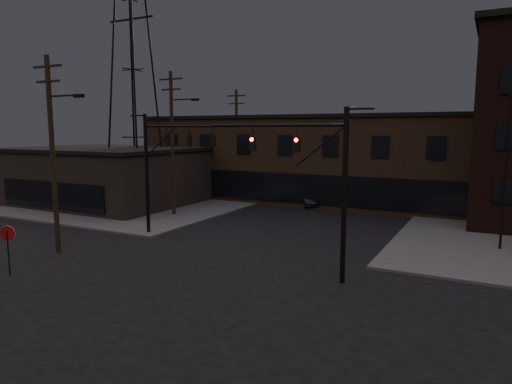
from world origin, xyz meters
TOP-DOWN VIEW (x-y plane):
  - ground at (0.00, 0.00)m, footprint 140.00×140.00m
  - sidewalk_nw at (-22.00, 22.00)m, footprint 30.00×30.00m
  - building_row at (0.00, 28.00)m, footprint 40.00×12.00m
  - building_left at (-20.00, 16.00)m, footprint 16.00×12.00m
  - traffic_signal_near at (5.36, 4.50)m, footprint 7.12×0.24m
  - traffic_signal_far at (-6.72, 8.00)m, footprint 7.12×0.24m
  - stop_sign at (-8.00, -1.99)m, footprint 0.72×0.33m
  - utility_pole_near at (-9.43, 2.00)m, footprint 3.70×0.28m
  - utility_pole_mid at (-10.44, 14.00)m, footprint 3.70×0.28m
  - utility_pole_far at (-11.50, 26.00)m, footprint 2.20×0.28m
  - transmission_tower at (-18.00, 18.00)m, footprint 7.00×7.00m
  - lot_light_a at (13.00, 14.00)m, footprint 1.50×0.28m
  - car_crossing at (-2.10, 23.96)m, footprint 2.92×4.83m

SIDE VIEW (x-z plane):
  - ground at x=0.00m, z-range 0.00..0.00m
  - sidewalk_nw at x=-22.00m, z-range 0.00..0.15m
  - car_crossing at x=-2.10m, z-range 0.00..1.50m
  - stop_sign at x=-8.00m, z-range 0.60..3.08m
  - building_left at x=-20.00m, z-range 0.00..5.00m
  - building_row at x=0.00m, z-range 0.00..8.00m
  - traffic_signal_near at x=5.36m, z-range 0.93..8.93m
  - traffic_signal_far at x=-6.72m, z-range 1.01..9.01m
  - lot_light_a at x=13.00m, z-range 0.94..10.08m
  - utility_pole_far at x=-11.50m, z-range 0.28..11.28m
  - utility_pole_near at x=-9.43m, z-range 0.37..11.37m
  - utility_pole_mid at x=-10.44m, z-range 0.38..11.88m
  - transmission_tower at x=-18.00m, z-range 0.00..25.00m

